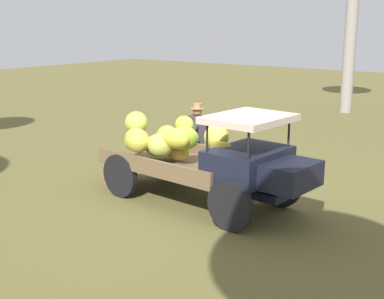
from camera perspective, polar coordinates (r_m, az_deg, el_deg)
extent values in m
plane|color=brown|center=(10.83, 1.47, -5.30)|extent=(60.00, 60.00, 0.00)
cube|color=black|center=(10.53, 0.41, -3.00)|extent=(4.02, 0.71, 0.16)
cylinder|color=black|center=(10.36, 9.44, -3.76)|extent=(0.90, 0.20, 0.90)
cylinder|color=black|center=(9.10, 4.13, -6.09)|extent=(0.90, 0.20, 0.90)
cylinder|color=black|center=(11.99, -2.03, -1.19)|extent=(0.90, 0.20, 0.90)
cylinder|color=black|center=(10.91, -7.75, -2.81)|extent=(0.90, 0.20, 0.90)
cube|color=brown|center=(10.77, -1.41, -1.63)|extent=(3.11, 1.92, 0.10)
cube|color=brown|center=(11.32, 1.30, -0.05)|extent=(3.00, 0.28, 0.22)
cube|color=brown|center=(10.17, -4.44, -1.66)|extent=(3.00, 0.28, 0.22)
cube|color=black|center=(9.66, 6.07, -1.50)|extent=(1.20, 1.59, 0.55)
cube|color=black|center=(9.22, 10.67, -2.76)|extent=(0.77, 1.11, 0.44)
cylinder|color=black|center=(9.84, 10.41, 1.92)|extent=(0.04, 0.04, 0.55)
cylinder|color=black|center=(8.77, 6.11, 0.65)|extent=(0.04, 0.04, 0.55)
cylinder|color=black|center=(10.30, 6.20, 2.59)|extent=(0.04, 0.04, 0.55)
cylinder|color=black|center=(9.29, 1.65, 1.45)|extent=(0.04, 0.04, 0.55)
cube|color=beige|center=(9.48, 6.20, 3.32)|extent=(1.32, 1.60, 0.12)
ellipsoid|color=gold|center=(10.21, -1.81, 1.13)|extent=(0.62, 0.46, 0.49)
ellipsoid|color=#C0BF4F|center=(10.87, -3.70, 0.43)|extent=(0.77, 0.77, 0.56)
ellipsoid|color=#88B939|center=(10.75, -2.63, 1.26)|extent=(0.82, 0.82, 0.62)
ellipsoid|color=#ABBE4B|center=(10.44, -3.44, 0.46)|extent=(0.63, 0.66, 0.58)
ellipsoid|color=#AABD4C|center=(10.82, -6.20, 0.90)|extent=(0.71, 0.70, 0.50)
ellipsoid|color=#B5D034|center=(11.19, -0.82, 2.67)|extent=(0.68, 0.66, 0.44)
ellipsoid|color=gold|center=(10.74, -1.64, -0.12)|extent=(0.74, 0.59, 0.47)
ellipsoid|color=gold|center=(10.57, -5.93, 1.00)|extent=(0.80, 0.81, 0.65)
ellipsoid|color=gold|center=(10.61, 2.64, 1.37)|extent=(0.77, 0.80, 0.66)
ellipsoid|color=#8CB632|center=(10.31, -0.95, 1.21)|extent=(0.84, 0.84, 0.63)
ellipsoid|color=#ABBE48|center=(11.25, -6.04, 2.89)|extent=(0.78, 0.82, 0.64)
ellipsoid|color=#93AB34|center=(11.38, -2.38, 1.16)|extent=(0.67, 0.67, 0.51)
ellipsoid|color=gold|center=(9.84, 3.21, -0.34)|extent=(0.64, 0.65, 0.45)
cylinder|color=#334949|center=(12.20, 0.95, -1.06)|extent=(0.15, 0.15, 0.84)
cylinder|color=#334949|center=(12.40, 0.19, -0.82)|extent=(0.15, 0.15, 0.84)
cube|color=#453848|center=(12.14, 0.58, 2.31)|extent=(0.45, 0.33, 0.58)
cylinder|color=#453848|center=(11.98, 0.50, 2.59)|extent=(0.25, 0.41, 0.10)
cylinder|color=#453848|center=(12.14, -0.09, 2.73)|extent=(0.38, 0.32, 0.10)
sphere|color=#986F4A|center=(12.07, 0.58, 4.17)|extent=(0.22, 0.22, 0.22)
cylinder|color=olive|center=(12.06, 0.58, 4.48)|extent=(0.34, 0.34, 0.02)
cylinder|color=olive|center=(12.05, 0.58, 4.76)|extent=(0.20, 0.20, 0.10)
cube|color=#8C5C48|center=(11.98, -8.00, -2.47)|extent=(0.68, 0.66, 0.44)
cylinder|color=gray|center=(21.77, 16.78, 12.47)|extent=(0.47, 0.47, 6.58)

